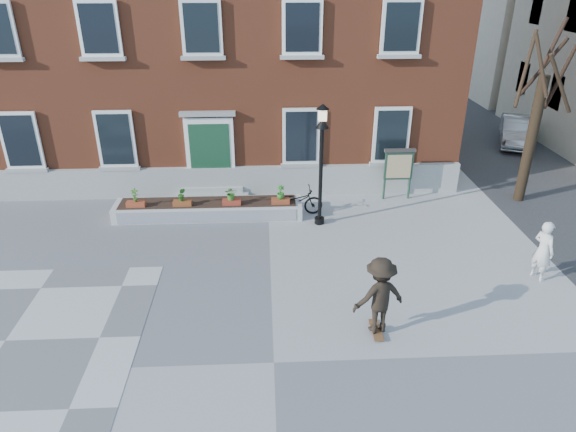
{
  "coord_description": "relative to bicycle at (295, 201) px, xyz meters",
  "views": [
    {
      "loc": [
        -0.12,
        -8.4,
        7.56
      ],
      "look_at": [
        0.5,
        4.0,
        1.5
      ],
      "focal_mm": 32.0,
      "sensor_mm": 36.0,
      "label": 1
    }
  ],
  "objects": [
    {
      "name": "ground",
      "position": [
        -0.91,
        -7.18,
        -0.48
      ],
      "size": [
        100.0,
        100.0,
        0.0
      ],
      "primitive_type": "plane",
      "color": "gray",
      "rests_on": "ground"
    },
    {
      "name": "checker_patch",
      "position": [
        -6.91,
        -6.18,
        -0.48
      ],
      "size": [
        6.0,
        6.0,
        0.01
      ],
      "primitive_type": "cube",
      "color": "slate",
      "rests_on": "ground"
    },
    {
      "name": "bicycle",
      "position": [
        0.0,
        0.0,
        0.0
      ],
      "size": [
        1.88,
        0.79,
        0.96
      ],
      "primitive_type": "imported",
      "rotation": [
        0.0,
        0.0,
        1.65
      ],
      "color": "black",
      "rests_on": "ground"
    },
    {
      "name": "parked_car",
      "position": [
        10.82,
        7.13,
        0.16
      ],
      "size": [
        2.72,
        4.11,
        1.28
      ],
      "primitive_type": "imported",
      "rotation": [
        0.0,
        0.0,
        -0.39
      ],
      "color": "#A9ABAD",
      "rests_on": "ground"
    },
    {
      "name": "bystander",
      "position": [
        6.25,
        -4.23,
        0.36
      ],
      "size": [
        0.6,
        0.72,
        1.69
      ],
      "primitive_type": "imported",
      "rotation": [
        0.0,
        0.0,
        1.93
      ],
      "color": "silver",
      "rests_on": "ground"
    },
    {
      "name": "brick_building",
      "position": [
        -2.91,
        6.8,
        5.82
      ],
      "size": [
        18.4,
        10.85,
        12.6
      ],
      "color": "brown",
      "rests_on": "ground"
    },
    {
      "name": "planter_assembly",
      "position": [
        -2.9,
        0.0,
        -0.18
      ],
      "size": [
        6.2,
        1.12,
        1.15
      ],
      "color": "silver",
      "rests_on": "ground"
    },
    {
      "name": "bare_tree",
      "position": [
        8.1,
        0.83,
        2.31
      ],
      "size": [
        1.83,
        1.83,
        6.16
      ],
      "color": "black",
      "rests_on": "ground"
    },
    {
      "name": "lamp_post",
      "position": [
        0.74,
        -0.69,
        2.06
      ],
      "size": [
        0.4,
        0.4,
        3.93
      ],
      "color": "black",
      "rests_on": "ground"
    },
    {
      "name": "notice_board",
      "position": [
        3.7,
        1.14,
        0.78
      ],
      "size": [
        1.1,
        0.16,
        1.87
      ],
      "color": "#1A3522",
      "rests_on": "ground"
    },
    {
      "name": "skateboarder",
      "position": [
        1.46,
        -6.28,
        0.52
      ],
      "size": [
        1.34,
        0.97,
        1.93
      ],
      "color": "brown",
      "rests_on": "ground"
    }
  ]
}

